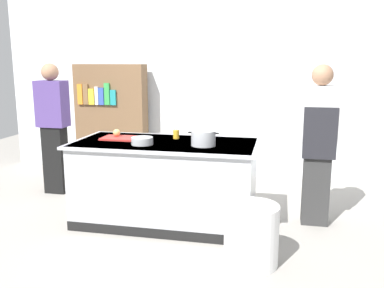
{
  "coord_description": "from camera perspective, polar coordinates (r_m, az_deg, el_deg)",
  "views": [
    {
      "loc": [
        1.2,
        -4.18,
        1.76
      ],
      "look_at": [
        0.25,
        0.2,
        0.85
      ],
      "focal_mm": 38.79,
      "sensor_mm": 36.0,
      "label": 1
    }
  ],
  "objects": [
    {
      "name": "ground_plane",
      "position": [
        4.69,
        -3.56,
        -10.58
      ],
      "size": [
        10.0,
        10.0,
        0.0
      ],
      "primitive_type": "plane",
      "color": "#9E9991"
    },
    {
      "name": "back_wall",
      "position": [
        6.4,
        1.43,
        9.13
      ],
      "size": [
        6.4,
        0.12,
        3.0
      ],
      "primitive_type": "cube",
      "color": "silver",
      "rests_on": "ground_plane"
    },
    {
      "name": "person_chef",
      "position": [
        4.58,
        17.01,
        0.33
      ],
      "size": [
        0.38,
        0.25,
        1.72
      ],
      "rotation": [
        0.0,
        0.0,
        1.37
      ],
      "color": "#323232",
      "rests_on": "ground_plane"
    },
    {
      "name": "counter_island",
      "position": [
        4.54,
        -3.64,
        -5.12
      ],
      "size": [
        1.98,
        0.98,
        0.9
      ],
      "color": "#B7BABF",
      "rests_on": "ground_plane"
    },
    {
      "name": "stock_pot",
      "position": [
        4.23,
        1.58,
        0.81
      ],
      "size": [
        0.32,
        0.25,
        0.16
      ],
      "color": "#B7BABF",
      "rests_on": "counter_island"
    },
    {
      "name": "onion",
      "position": [
        4.73,
        -10.32,
        1.55
      ],
      "size": [
        0.08,
        0.08,
        0.08
      ],
      "primitive_type": "sphere",
      "color": "tan",
      "rests_on": "cutting_board"
    },
    {
      "name": "person_guest",
      "position": [
        5.77,
        -18.51,
        2.41
      ],
      "size": [
        0.38,
        0.24,
        1.72
      ],
      "rotation": [
        0.0,
        0.0,
        -1.52
      ],
      "color": "black",
      "rests_on": "ground_plane"
    },
    {
      "name": "bookshelf",
      "position": [
        6.58,
        -10.99,
        3.33
      ],
      "size": [
        1.1,
        0.31,
        1.7
      ],
      "color": "brown",
      "rests_on": "ground_plane"
    },
    {
      "name": "trash_bin",
      "position": [
        3.72,
        8.14,
        -12.27
      ],
      "size": [
        0.47,
        0.47,
        0.54
      ],
      "primitive_type": "cylinder",
      "color": "white",
      "rests_on": "ground_plane"
    },
    {
      "name": "juice_cup",
      "position": [
        4.62,
        -2.19,
        1.36
      ],
      "size": [
        0.07,
        0.07,
        0.1
      ],
      "primitive_type": "cylinder",
      "color": "yellow",
      "rests_on": "counter_island"
    },
    {
      "name": "cutting_board",
      "position": [
        4.67,
        -9.81,
        0.81
      ],
      "size": [
        0.4,
        0.28,
        0.02
      ],
      "primitive_type": "cube",
      "color": "red",
      "rests_on": "counter_island"
    },
    {
      "name": "mixing_bowl",
      "position": [
        4.32,
        -6.87,
        0.43
      ],
      "size": [
        0.23,
        0.23,
        0.08
      ],
      "primitive_type": "cylinder",
      "color": "#B7BABF",
      "rests_on": "counter_island"
    }
  ]
}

